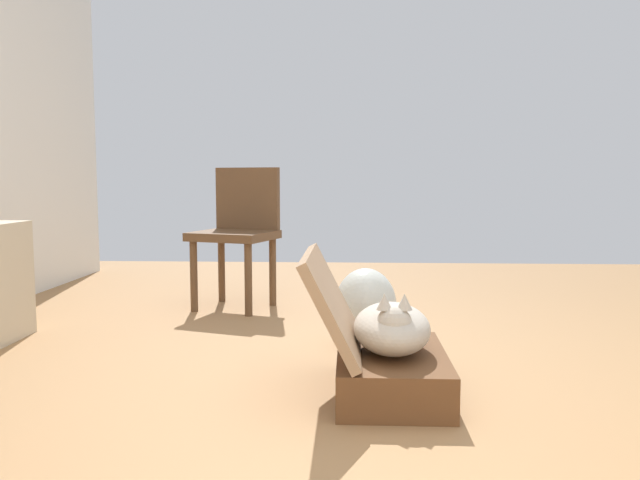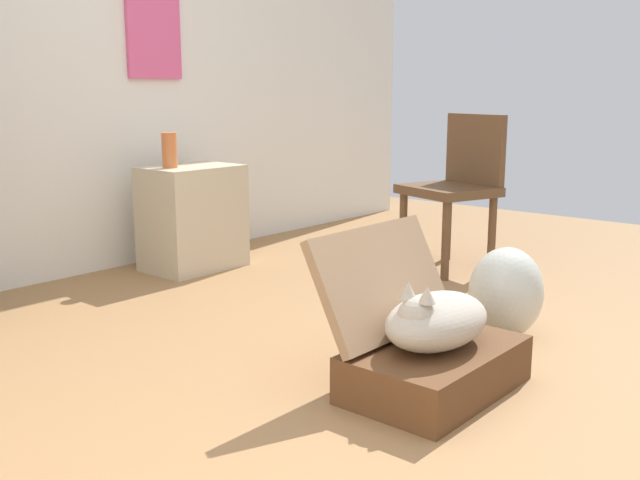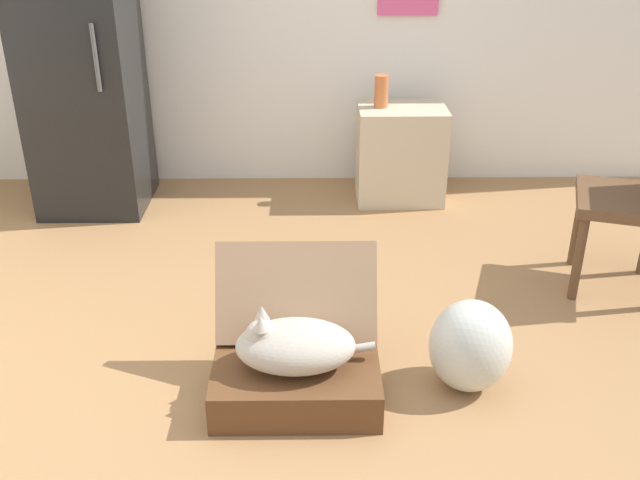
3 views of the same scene
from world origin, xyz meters
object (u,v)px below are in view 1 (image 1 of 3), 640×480
object	(u,v)px
cat	(392,327)
chair	(239,229)
plastic_bag_white	(366,307)
suitcase_base	(391,373)

from	to	relation	value
cat	chair	world-z (taller)	chair
cat	plastic_bag_white	world-z (taller)	cat
suitcase_base	chair	size ratio (longest dim) A/B	0.72
cat	plastic_bag_white	distance (m)	0.68
cat	suitcase_base	bearing A→B (deg)	-2.04
plastic_bag_white	suitcase_base	bearing A→B (deg)	-173.13
plastic_bag_white	cat	bearing A→B (deg)	-173.26
suitcase_base	plastic_bag_white	world-z (taller)	plastic_bag_white
suitcase_base	plastic_bag_white	xyz separation A→B (m)	(0.66, 0.08, 0.11)
cat	chair	bearing A→B (deg)	28.05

